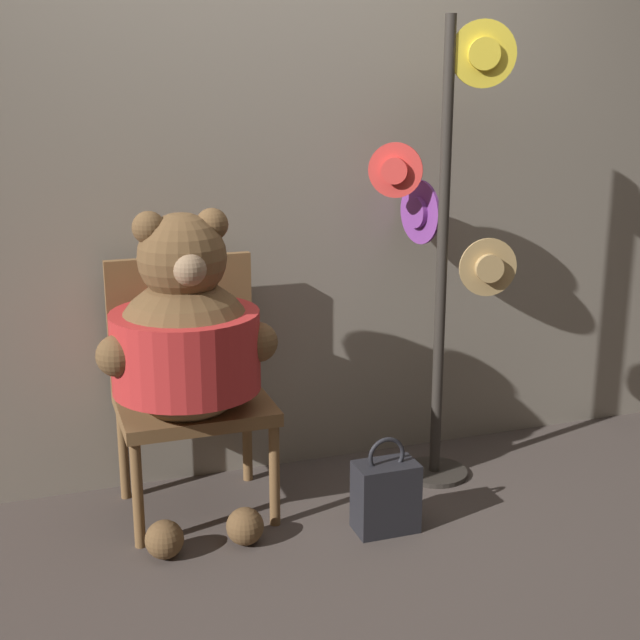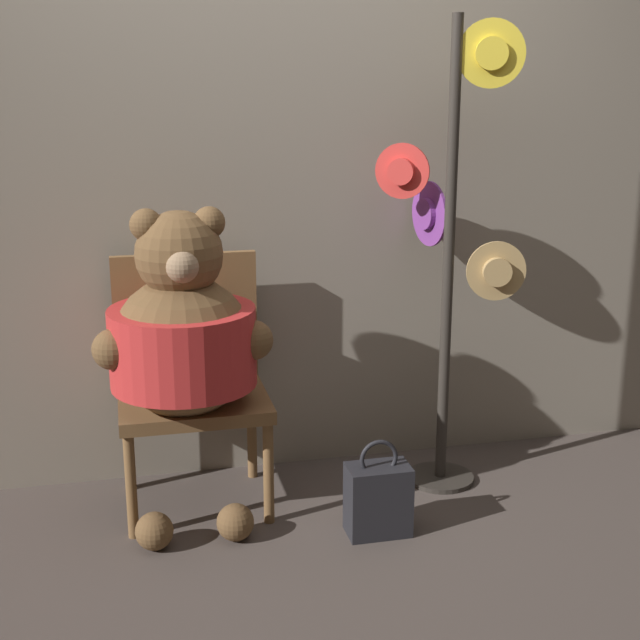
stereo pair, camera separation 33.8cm
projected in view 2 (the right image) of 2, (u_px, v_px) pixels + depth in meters
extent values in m
plane|color=#4C423D|center=(304.00, 520.00, 3.38)|extent=(14.00, 14.00, 0.00)
cube|color=gray|center=(272.00, 137.00, 3.56)|extent=(8.00, 0.10, 2.79)
cylinder|color=brown|center=(131.00, 487.00, 3.21)|extent=(0.04, 0.04, 0.40)
cylinder|color=brown|center=(269.00, 473.00, 3.32)|extent=(0.04, 0.04, 0.40)
cylinder|color=brown|center=(128.00, 443.00, 3.59)|extent=(0.04, 0.04, 0.40)
cylinder|color=brown|center=(252.00, 432.00, 3.70)|extent=(0.04, 0.04, 0.40)
cube|color=brown|center=(194.00, 403.00, 3.40)|extent=(0.56, 0.47, 0.05)
cube|color=brown|center=(186.00, 317.00, 3.52)|extent=(0.56, 0.04, 0.51)
sphere|color=brown|center=(183.00, 346.00, 3.26)|extent=(0.53, 0.53, 0.53)
cylinder|color=red|center=(183.00, 346.00, 3.26)|extent=(0.54, 0.54, 0.29)
sphere|color=brown|center=(179.00, 254.00, 3.17)|extent=(0.32, 0.32, 0.32)
sphere|color=brown|center=(146.00, 225.00, 3.11)|extent=(0.12, 0.12, 0.12)
sphere|color=brown|center=(209.00, 222.00, 3.16)|extent=(0.12, 0.12, 0.12)
sphere|color=#997A5B|center=(182.00, 266.00, 3.04)|extent=(0.12, 0.12, 0.12)
sphere|color=brown|center=(113.00, 349.00, 3.13)|extent=(0.15, 0.15, 0.15)
sphere|color=brown|center=(253.00, 340.00, 3.24)|extent=(0.15, 0.15, 0.15)
sphere|color=brown|center=(154.00, 531.00, 3.16)|extent=(0.14, 0.14, 0.14)
sphere|color=brown|center=(235.00, 522.00, 3.23)|extent=(0.14, 0.14, 0.14)
cylinder|color=#332D28|center=(440.00, 477.00, 3.72)|extent=(0.28, 0.28, 0.02)
cylinder|color=#332D28|center=(448.00, 262.00, 3.48)|extent=(0.04, 0.04, 1.85)
cylinder|color=#7A388E|center=(429.00, 214.00, 3.57)|extent=(0.06, 0.26, 0.26)
cylinder|color=#7A388E|center=(429.00, 214.00, 3.57)|extent=(0.08, 0.13, 0.13)
cylinder|color=red|center=(402.00, 171.00, 3.45)|extent=(0.19, 0.13, 0.22)
cylinder|color=red|center=(402.00, 171.00, 3.45)|extent=(0.13, 0.12, 0.10)
cylinder|color=yellow|center=(491.00, 53.00, 3.26)|extent=(0.24, 0.09, 0.25)
cylinder|color=yellow|center=(491.00, 53.00, 3.26)|extent=(0.13, 0.09, 0.12)
cylinder|color=tan|center=(496.00, 271.00, 3.49)|extent=(0.23, 0.06, 0.24)
cylinder|color=tan|center=(496.00, 271.00, 3.49)|extent=(0.13, 0.09, 0.11)
cube|color=#232328|center=(378.00, 500.00, 3.26)|extent=(0.23, 0.14, 0.27)
torus|color=#232328|center=(379.00, 458.00, 3.21)|extent=(0.14, 0.02, 0.14)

